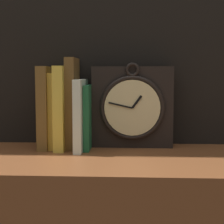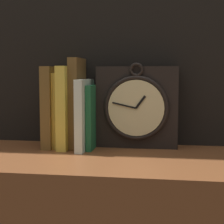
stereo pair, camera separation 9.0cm
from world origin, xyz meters
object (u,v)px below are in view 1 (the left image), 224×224
(clock, at_px, (132,107))
(book_slot5_green, at_px, (89,117))
(book_slot1_yellow, at_px, (55,110))
(book_slot2_yellow, at_px, (62,108))
(book_slot3_brown, at_px, (73,103))
(book_slot0_brown, at_px, (47,107))
(book_slot4_white, at_px, (81,114))

(clock, xyz_separation_m, book_slot5_green, (-0.12, -0.03, -0.03))
(clock, height_order, book_slot5_green, clock)
(book_slot1_yellow, distance_m, book_slot2_yellow, 0.03)
(book_slot2_yellow, xyz_separation_m, book_slot3_brown, (0.03, 0.01, 0.01))
(book_slot0_brown, distance_m, book_slot5_green, 0.12)
(clock, distance_m, book_slot5_green, 0.12)
(book_slot0_brown, xyz_separation_m, book_slot5_green, (0.12, -0.00, -0.02))
(book_slot1_yellow, height_order, book_slot3_brown, book_slot3_brown)
(book_slot0_brown, height_order, book_slot5_green, book_slot0_brown)
(clock, xyz_separation_m, book_slot4_white, (-0.14, -0.04, -0.02))
(book_slot0_brown, xyz_separation_m, book_slot3_brown, (0.07, 0.01, 0.01))
(book_slot3_brown, bearing_deg, book_slot2_yellow, -155.53)
(clock, bearing_deg, book_slot2_yellow, -169.86)
(book_slot5_green, bearing_deg, book_slot1_yellow, 176.04)
(book_slot1_yellow, distance_m, book_slot5_green, 0.10)
(book_slot3_brown, xyz_separation_m, book_slot4_white, (0.03, -0.02, -0.03))
(clock, distance_m, book_slot2_yellow, 0.19)
(book_slot2_yellow, distance_m, book_slot4_white, 0.06)
(book_slot3_brown, bearing_deg, clock, 7.67)
(book_slot0_brown, xyz_separation_m, book_slot1_yellow, (0.02, 0.01, -0.01))
(book_slot1_yellow, height_order, book_slot4_white, book_slot1_yellow)
(book_slot2_yellow, height_order, book_slot3_brown, book_slot3_brown)
(book_slot0_brown, bearing_deg, book_slot1_yellow, 15.17)
(clock, relative_size, book_slot1_yellow, 1.14)
(book_slot0_brown, distance_m, book_slot4_white, 0.10)
(book_slot0_brown, xyz_separation_m, book_slot4_white, (0.10, -0.02, -0.02))
(book_slot0_brown, relative_size, book_slot2_yellow, 1.00)
(clock, relative_size, book_slot2_yellow, 1.04)
(book_slot1_yellow, xyz_separation_m, book_slot4_white, (0.08, -0.02, -0.01))
(book_slot1_yellow, distance_m, book_slot4_white, 0.08)
(book_slot5_green, bearing_deg, book_slot3_brown, 171.73)
(book_slot1_yellow, relative_size, book_slot5_green, 1.19)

